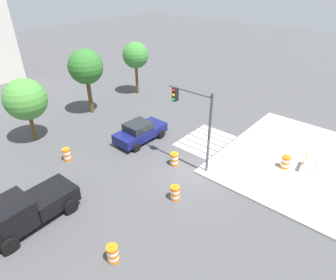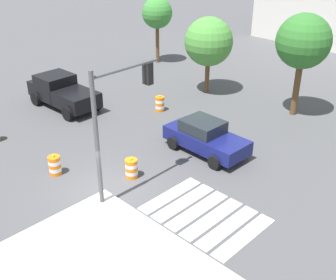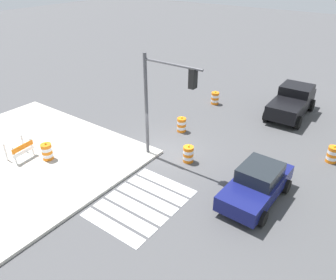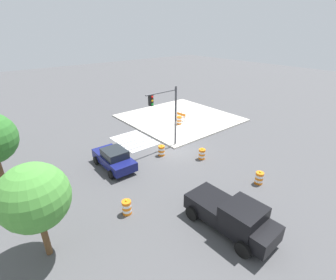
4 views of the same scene
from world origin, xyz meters
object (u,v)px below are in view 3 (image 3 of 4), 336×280
(traffic_barrel_median_near, at_px, (188,154))
(traffic_barrel_median_far, at_px, (215,98))
(traffic_barrel_crosswalk_end, at_px, (332,154))
(traffic_barrel_near_corner, at_px, (182,125))
(traffic_barrel_on_sidewalk, at_px, (47,152))
(sports_car, at_px, (257,184))
(traffic_light_pole, at_px, (164,92))
(construction_barricade, at_px, (21,149))
(pickup_truck, at_px, (293,101))

(traffic_barrel_median_near, height_order, traffic_barrel_median_far, same)
(traffic_barrel_median_near, bearing_deg, traffic_barrel_crosswalk_end, 126.06)
(traffic_barrel_near_corner, xyz_separation_m, traffic_barrel_crosswalk_end, (-1.83, 8.44, 0.00))
(traffic_barrel_median_far, xyz_separation_m, traffic_barrel_on_sidewalk, (12.22, -3.30, 0.15))
(sports_car, height_order, traffic_barrel_near_corner, sports_car)
(traffic_barrel_median_near, height_order, traffic_barrel_on_sidewalk, traffic_barrel_on_sidewalk)
(sports_car, relative_size, traffic_light_pole, 0.79)
(traffic_barrel_near_corner, relative_size, construction_barricade, 0.78)
(traffic_barrel_crosswalk_end, distance_m, traffic_light_pole, 9.55)
(pickup_truck, xyz_separation_m, traffic_barrel_on_sidewalk, (13.77, -8.46, -0.37))
(traffic_barrel_median_near, bearing_deg, construction_barricade, -54.17)
(pickup_truck, height_order, traffic_barrel_near_corner, pickup_truck)
(traffic_barrel_near_corner, bearing_deg, traffic_barrel_median_near, 40.11)
(sports_car, bearing_deg, traffic_barrel_median_far, -141.31)
(pickup_truck, bearing_deg, traffic_barrel_median_near, -14.50)
(sports_car, relative_size, traffic_barrel_near_corner, 4.25)
(pickup_truck, relative_size, traffic_barrel_crosswalk_end, 5.10)
(traffic_light_pole, bearing_deg, traffic_barrel_median_near, 122.20)
(pickup_truck, distance_m, traffic_barrel_median_far, 5.41)
(traffic_barrel_crosswalk_end, relative_size, traffic_barrel_median_far, 1.00)
(traffic_barrel_crosswalk_end, xyz_separation_m, traffic_light_pole, (5.17, -7.25, 3.46))
(sports_car, height_order, traffic_barrel_median_far, sports_car)
(pickup_truck, height_order, traffic_barrel_median_far, pickup_truck)
(traffic_light_pole, bearing_deg, traffic_barrel_median_far, -168.84)
(sports_car, xyz_separation_m, construction_barricade, (4.39, -11.32, -0.09))
(traffic_barrel_near_corner, bearing_deg, traffic_light_pole, 19.55)
(traffic_barrel_crosswalk_end, relative_size, traffic_light_pole, 0.19)
(traffic_barrel_median_near, bearing_deg, traffic_barrel_near_corner, -139.89)
(traffic_light_pole, bearing_deg, traffic_barrel_on_sidewalk, -52.95)
(traffic_barrel_near_corner, height_order, traffic_barrel_on_sidewalk, traffic_barrel_on_sidewalk)
(traffic_barrel_on_sidewalk, height_order, traffic_light_pole, traffic_light_pole)
(traffic_barrel_on_sidewalk, distance_m, traffic_light_pole, 7.05)
(traffic_barrel_median_near, xyz_separation_m, traffic_barrel_median_far, (-7.80, -2.74, 0.00))
(sports_car, bearing_deg, traffic_barrel_crosswalk_end, 158.93)
(pickup_truck, height_order, traffic_barrel_median_near, pickup_truck)
(sports_car, height_order, traffic_barrel_crosswalk_end, sports_car)
(traffic_barrel_near_corner, distance_m, traffic_barrel_crosswalk_end, 8.63)
(traffic_light_pole, bearing_deg, construction_barricade, -53.57)
(sports_car, height_order, traffic_light_pole, traffic_light_pole)
(traffic_barrel_crosswalk_end, xyz_separation_m, traffic_barrel_median_far, (-3.30, -8.92, 0.00))
(traffic_barrel_on_sidewalk, relative_size, construction_barricade, 0.78)
(sports_car, xyz_separation_m, traffic_barrel_near_corner, (-3.47, -6.40, -0.36))
(traffic_barrel_crosswalk_end, distance_m, traffic_barrel_median_far, 9.51)
(traffic_barrel_near_corner, bearing_deg, traffic_barrel_crosswalk_end, 102.21)
(traffic_barrel_near_corner, bearing_deg, sports_car, 61.53)
(pickup_truck, distance_m, traffic_light_pole, 11.01)
(sports_car, distance_m, traffic_barrel_on_sidewalk, 10.81)
(traffic_barrel_median_far, bearing_deg, traffic_barrel_median_near, 19.34)
(sports_car, distance_m, construction_barricade, 12.14)
(sports_car, relative_size, pickup_truck, 0.83)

